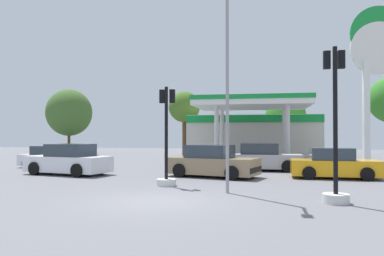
{
  "coord_description": "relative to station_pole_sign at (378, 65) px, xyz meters",
  "views": [
    {
      "loc": [
        3.34,
        -11.9,
        2.16
      ],
      "look_at": [
        -0.78,
        10.66,
        2.54
      ],
      "focal_mm": 35.59,
      "sensor_mm": 36.0,
      "label": 1
    }
  ],
  "objects": [
    {
      "name": "ground_plane",
      "position": [
        -11.43,
        -16.6,
        -7.01
      ],
      "size": [
        90.0,
        90.0,
        0.0
      ],
      "primitive_type": "plane",
      "color": "slate",
      "rests_on": "ground"
    },
    {
      "name": "gas_station",
      "position": [
        -8.74,
        5.26,
        -4.83
      ],
      "size": [
        11.14,
        13.12,
        4.75
      ],
      "color": "beige",
      "rests_on": "ground"
    },
    {
      "name": "station_pole_sign",
      "position": [
        0.0,
        0.0,
        0.0
      ],
      "size": [
        3.73,
        0.56,
        11.18
      ],
      "color": "white",
      "rests_on": "ground"
    },
    {
      "name": "car_0",
      "position": [
        -8.06,
        -5.49,
        -6.28
      ],
      "size": [
        4.57,
        2.12,
        1.63
      ],
      "color": "black",
      "rests_on": "ground"
    },
    {
      "name": "car_1",
      "position": [
        -10.54,
        -9.36,
        -6.28
      ],
      "size": [
        4.87,
        3.09,
        1.62
      ],
      "color": "black",
      "rests_on": "ground"
    },
    {
      "name": "car_2",
      "position": [
        -18.28,
        -9.62,
        -6.27
      ],
      "size": [
        4.88,
        2.88,
        1.64
      ],
      "color": "black",
      "rests_on": "ground"
    },
    {
      "name": "car_3",
      "position": [
        -4.57,
        -8.89,
        -6.34
      ],
      "size": [
        4.22,
        2.02,
        1.49
      ],
      "color": "black",
      "rests_on": "ground"
    },
    {
      "name": "car_4",
      "position": [
        -21.58,
        -5.83,
        -6.38
      ],
      "size": [
        4.02,
        2.03,
        1.4
      ],
      "color": "black",
      "rests_on": "ground"
    },
    {
      "name": "traffic_signal_1",
      "position": [
        -5.8,
        -15.94,
        -5.4
      ],
      "size": [
        0.82,
        0.82,
        4.92
      ],
      "color": "silver",
      "rests_on": "ground"
    },
    {
      "name": "traffic_signal_2",
      "position": [
        -12.02,
        -12.96,
        -5.68
      ],
      "size": [
        0.83,
        0.83,
        4.16
      ],
      "color": "silver",
      "rests_on": "ground"
    },
    {
      "name": "tree_0",
      "position": [
        -28.13,
        8.74,
        -2.57
      ],
      "size": [
        4.77,
        4.77,
        6.92
      ],
      "color": "brown",
      "rests_on": "ground"
    },
    {
      "name": "tree_1",
      "position": [
        -15.56,
        8.22,
        -2.22
      ],
      "size": [
        3.07,
        3.07,
        6.39
      ],
      "color": "brown",
      "rests_on": "ground"
    },
    {
      "name": "tree_2",
      "position": [
        -5.75,
        9.62,
        -2.98
      ],
      "size": [
        3.86,
        3.86,
        5.82
      ],
      "color": "brown",
      "rests_on": "ground"
    },
    {
      "name": "corner_streetlamp",
      "position": [
        -9.32,
        -14.69,
        -2.53
      ],
      "size": [
        0.24,
        1.48,
        7.54
      ],
      "color": "gray",
      "rests_on": "ground"
    }
  ]
}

